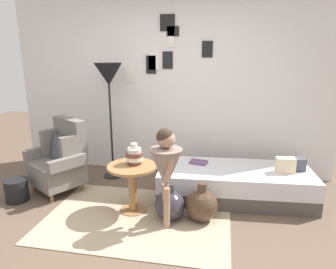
{
  "coord_description": "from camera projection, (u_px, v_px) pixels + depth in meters",
  "views": [
    {
      "loc": [
        0.8,
        -2.54,
        1.8
      ],
      "look_at": [
        0.15,
        0.95,
        0.85
      ],
      "focal_mm": 32.27,
      "sensor_mm": 36.0,
      "label": 1
    }
  ],
  "objects": [
    {
      "name": "rug",
      "position": [
        138.0,
        217.0,
        3.42
      ],
      "size": [
        2.06,
        1.44,
        0.01
      ],
      "primitive_type": "cube",
      "color": "tan",
      "rests_on": "ground"
    },
    {
      "name": "armchair",
      "position": [
        61.0,
        159.0,
        4.03
      ],
      "size": [
        0.9,
        0.84,
        0.97
      ],
      "color": "olive",
      "rests_on": "ground"
    },
    {
      "name": "floor_lamp",
      "position": [
        109.0,
        79.0,
        4.23
      ],
      "size": [
        0.39,
        0.39,
        1.68
      ],
      "color": "black",
      "rests_on": "ground"
    },
    {
      "name": "person_child",
      "position": [
        166.0,
        166.0,
        3.1
      ],
      "size": [
        0.34,
        0.34,
        1.08
      ],
      "color": "#A37A60",
      "rests_on": "ground"
    },
    {
      "name": "ground_plane",
      "position": [
        136.0,
        240.0,
        3.02
      ],
      "size": [
        12.0,
        12.0,
        0.0
      ],
      "primitive_type": "plane",
      "color": "brown"
    },
    {
      "name": "demijohn_far",
      "position": [
        202.0,
        205.0,
        3.33
      ],
      "size": [
        0.36,
        0.36,
        0.45
      ],
      "color": "#473323",
      "rests_on": "ground"
    },
    {
      "name": "pillow_head",
      "position": [
        298.0,
        164.0,
        3.73
      ],
      "size": [
        0.17,
        0.14,
        0.16
      ],
      "primitive_type": "cube",
      "rotation": [
        0.0,
        0.0,
        0.12
      ],
      "color": "#474C56",
      "rests_on": "daybed"
    },
    {
      "name": "pillow_mid",
      "position": [
        285.0,
        165.0,
        3.66
      ],
      "size": [
        0.23,
        0.14,
        0.19
      ],
      "primitive_type": "cube",
      "rotation": [
        0.0,
        0.0,
        0.11
      ],
      "color": "beige",
      "rests_on": "daybed"
    },
    {
      "name": "book_on_daybed",
      "position": [
        198.0,
        162.0,
        3.99
      ],
      "size": [
        0.25,
        0.2,
        0.03
      ],
      "primitive_type": "cube",
      "rotation": [
        0.0,
        0.0,
        -0.21
      ],
      "color": "#6D4774",
      "rests_on": "daybed"
    },
    {
      "name": "gallery_wall",
      "position": [
        170.0,
        88.0,
        4.53
      ],
      "size": [
        4.8,
        0.12,
        2.6
      ],
      "color": "silver",
      "rests_on": "ground"
    },
    {
      "name": "magazine_basket",
      "position": [
        17.0,
        190.0,
        3.79
      ],
      "size": [
        0.28,
        0.28,
        0.28
      ],
      "primitive_type": "cylinder",
      "color": "black",
      "rests_on": "ground"
    },
    {
      "name": "daybed",
      "position": [
        234.0,
        183.0,
        3.85
      ],
      "size": [
        1.95,
        0.92,
        0.4
      ],
      "color": "#4C4742",
      "rests_on": "ground"
    },
    {
      "name": "demijohn_near",
      "position": [
        170.0,
        205.0,
        3.35
      ],
      "size": [
        0.34,
        0.34,
        0.43
      ],
      "color": "#332D38",
      "rests_on": "ground"
    },
    {
      "name": "vase_striped",
      "position": [
        134.0,
        156.0,
        3.46
      ],
      "size": [
        0.2,
        0.2,
        0.25
      ],
      "color": "brown",
      "rests_on": "side_table"
    },
    {
      "name": "side_table",
      "position": [
        132.0,
        179.0,
        3.48
      ],
      "size": [
        0.56,
        0.56,
        0.57
      ],
      "color": "#9E7042",
      "rests_on": "ground"
    }
  ]
}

